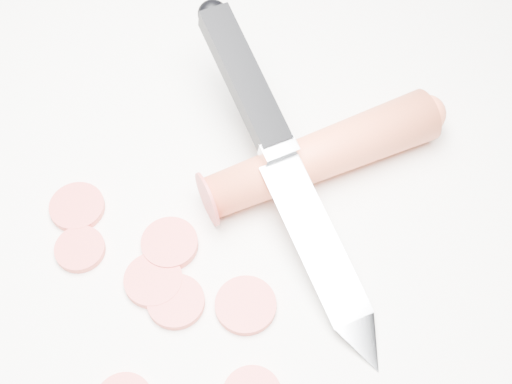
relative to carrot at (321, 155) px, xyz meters
The scene contains 9 objects.
ground 0.09m from the carrot, 125.19° to the right, with size 2.40×2.40×0.00m, color silver.
carrot is the anchor object (origin of this frame).
carrot_slice_0 0.17m from the carrot, 134.04° to the right, with size 0.04×0.04×0.01m, color #CB3C38.
carrot_slice_1 0.18m from the carrot, 123.12° to the right, with size 0.03×0.03×0.01m, color #CB3C38.
carrot_slice_2 0.14m from the carrot, 98.12° to the right, with size 0.04×0.04×0.01m, color #CB3C38.
carrot_slice_3 0.12m from the carrot, 114.19° to the right, with size 0.04×0.04×0.01m, color #CB3C38.
carrot_slice_5 0.14m from the carrot, 106.81° to the right, with size 0.04×0.04×0.01m, color #CB3C38.
carrot_slice_7 0.12m from the carrot, 81.13° to the right, with size 0.04×0.04×0.01m, color #CB3C38.
kitchen_knife 0.04m from the carrot, 98.95° to the right, with size 0.25×0.16×0.08m, color silver, non-canonical shape.
Camera 1 is at (0.17, -0.19, 0.43)m, focal length 50.00 mm.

